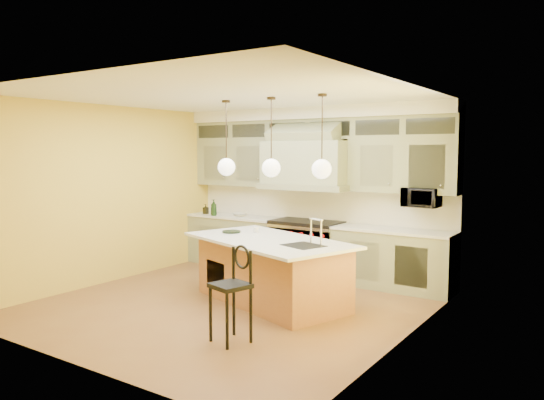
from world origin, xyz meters
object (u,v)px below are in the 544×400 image
Objects in this scene: kitchen_island at (271,270)px; microwave at (421,197)px; counter_stool at (233,288)px; range at (307,248)px.

kitchen_island is 5.17× the size of microwave.
counter_stool is (0.50, -1.54, 0.15)m from kitchen_island.
microwave reaches higher than kitchen_island.
microwave is (1.55, 1.80, 0.98)m from kitchen_island.
range is 2.18m from microwave.
counter_stool is (0.91, -3.23, 0.14)m from range.
range is 1.09× the size of counter_stool.
kitchen_island is at bearing -76.60° from range.
counter_stool is at bearing -74.31° from range.
microwave is (1.95, 0.11, 0.96)m from range.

